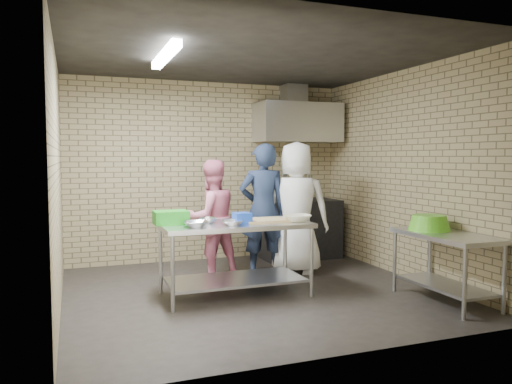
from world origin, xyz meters
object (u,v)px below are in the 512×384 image
green_basin (429,223)px  bottle_green (318,129)px  green_crate (171,217)px  woman_pink (211,218)px  side_counter (445,268)px  prep_table (235,259)px  woman_white (297,208)px  stove (299,229)px  blue_tub (242,218)px  bottle_red (296,128)px  man_navy (263,209)px

green_basin → bottle_green: (0.02, 2.74, 1.18)m
green_crate → woman_pink: size_ratio=0.24×
green_basin → woman_pink: bearing=139.4°
side_counter → green_basin: green_basin is taller
green_crate → woman_pink: bearing=50.9°
prep_table → bottle_green: 3.25m
prep_table → woman_white: (1.11, 0.74, 0.47)m
stove → woman_white: size_ratio=0.68×
green_basin → woman_pink: woman_pink is taller
green_basin → woman_white: woman_white is taller
woman_pink → woman_white: size_ratio=0.87×
side_counter → blue_tub: 2.27m
stove → woman_white: 1.18m
green_basin → bottle_red: 3.01m
prep_table → woman_pink: bearing=90.9°
prep_table → side_counter: prep_table is taller
side_counter → bottle_red: 3.44m
bottle_green → man_navy: size_ratio=0.09×
prep_table → woman_white: bearing=33.6°
woman_pink → woman_white: 1.15m
green_basin → stove: bearing=99.8°
side_counter → woman_white: woman_white is taller
green_crate → woman_white: (1.81, 0.62, -0.02)m
side_counter → bottle_red: size_ratio=6.67×
bottle_green → woman_pink: (-2.07, -0.99, -1.25)m
green_crate → bottle_red: 3.19m
green_basin → woman_pink: 2.69m
prep_table → stove: stove is taller
green_crate → blue_tub: green_crate is taller
bottle_green → man_navy: 2.12m
prep_table → side_counter: bearing=-26.9°
green_basin → bottle_green: size_ratio=3.07×
bottle_green → stove: bearing=-151.9°
stove → bottle_red: 1.60m
stove → bottle_green: bottle_green is taller
stove → bottle_green: 1.65m
side_counter → woman_white: (-0.94, 1.77, 0.51)m
green_basin → woman_white: 1.78m
green_crate → man_navy: (1.36, 0.71, -0.03)m
bottle_red → bottle_green: (0.40, 0.00, -0.01)m
bottle_green → man_navy: bearing=-141.2°
blue_tub → woman_white: 1.35m
blue_tub → woman_white: size_ratio=0.10×
green_basin → man_navy: size_ratio=0.26×
stove → woman_white: (-0.49, -0.98, 0.44)m
blue_tub → bottle_green: (2.00, 2.05, 1.12)m
woman_white → green_basin: bearing=148.1°
bottle_green → green_basin: bearing=-90.4°
prep_table → bottle_red: 3.02m
green_crate → bottle_red: bearing=37.9°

